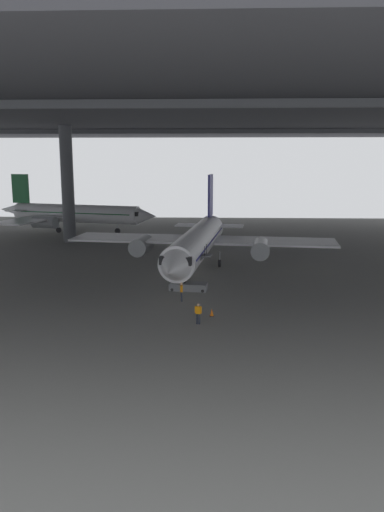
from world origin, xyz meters
TOP-DOWN VIEW (x-y plane):
  - ground_plane at (0.00, 0.00)m, footprint 110.00×110.00m
  - hangar_structure at (-0.08, 13.76)m, footprint 121.00×99.00m
  - airplane_main at (1.14, 2.53)m, footprint 31.66×32.59m
  - boarding_stairs at (0.56, -6.55)m, footprint 4.11×1.92m
  - crew_worker_near_nose at (1.71, -16.70)m, footprint 0.54×0.29m
  - crew_worker_by_stairs at (0.06, -10.48)m, footprint 0.25×0.55m
  - airplane_distant at (-21.30, 32.83)m, footprint 29.90×29.47m
  - traffic_cone_orange at (2.74, -14.63)m, footprint 0.36×0.36m

SIDE VIEW (x-z plane):
  - ground_plane at x=0.00m, z-range 0.00..0.00m
  - traffic_cone_orange at x=2.74m, z-range -0.01..0.59m
  - boarding_stairs at x=0.56m, z-range -1.50..2.93m
  - crew_worker_near_nose at x=1.71m, z-range 0.11..1.74m
  - crew_worker_by_stairs at x=0.06m, z-range 0.12..1.84m
  - airplane_distant at x=-21.30m, z-range -1.75..8.02m
  - airplane_main at x=1.14m, z-range -1.94..8.43m
  - hangar_structure at x=-0.08m, z-range 8.54..26.90m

